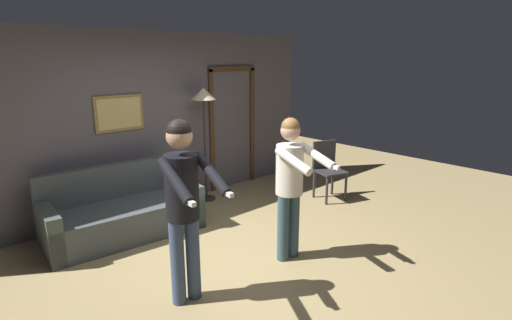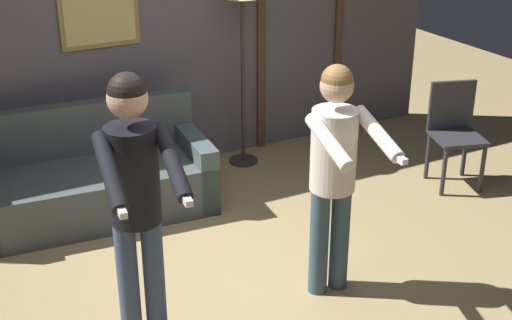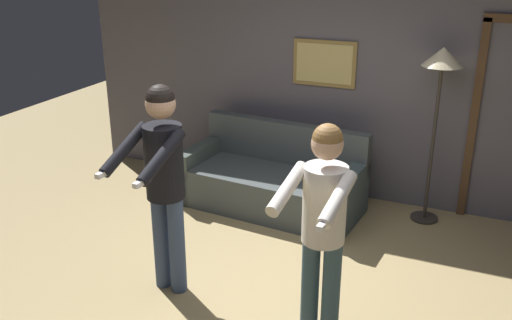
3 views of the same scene
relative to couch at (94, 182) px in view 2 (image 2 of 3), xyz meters
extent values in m
plane|color=#A18B5B|center=(0.64, -1.64, -0.28)|extent=(12.00, 12.00, 0.00)
cube|color=#58545D|center=(0.64, 0.65, 1.02)|extent=(6.40, 0.06, 2.60)
cube|color=olive|center=(0.34, 0.61, 1.21)|extent=(0.69, 0.02, 0.49)
cube|color=tan|center=(0.34, 0.60, 1.21)|extent=(0.61, 0.01, 0.41)
cube|color=#4C331E|center=(1.90, 0.60, 0.74)|extent=(0.08, 0.04, 2.04)
cube|color=#4C331E|center=(2.80, 0.60, 0.74)|extent=(0.08, 0.04, 2.04)
cube|color=#464D4E|center=(0.00, -0.04, -0.07)|extent=(1.97, 1.02, 0.42)
cube|color=#464D4E|center=(0.03, 0.31, 0.37)|extent=(1.90, 0.31, 0.45)
cube|color=#445455|center=(0.86, -0.12, 0.01)|extent=(0.24, 0.86, 0.58)
cylinder|color=#332D28|center=(1.57, 0.34, -0.27)|extent=(0.28, 0.28, 0.02)
cylinder|color=#332D28|center=(1.57, 0.34, 0.54)|extent=(0.04, 0.04, 1.58)
cylinder|color=#3A4C6F|center=(-0.28, -1.77, 0.14)|extent=(0.13, 0.13, 0.83)
cylinder|color=#3A4C6F|center=(-0.12, -1.79, 0.14)|extent=(0.13, 0.13, 0.83)
cylinder|color=black|center=(-0.20, -1.78, 0.85)|extent=(0.30, 0.30, 0.59)
sphere|color=tan|center=(-0.20, -1.78, 1.30)|extent=(0.23, 0.23, 0.23)
sphere|color=black|center=(-0.20, -1.78, 1.34)|extent=(0.22, 0.22, 0.22)
cylinder|color=black|center=(-0.40, -1.99, 1.00)|extent=(0.14, 0.51, 0.31)
cube|color=white|center=(-0.42, -2.23, 0.89)|extent=(0.05, 0.15, 0.04)
cylinder|color=black|center=(-0.06, -2.03, 1.00)|extent=(0.14, 0.51, 0.31)
cube|color=white|center=(-0.08, -2.26, 0.89)|extent=(0.05, 0.15, 0.04)
cylinder|color=#37515F|center=(1.03, -1.86, 0.11)|extent=(0.13, 0.13, 0.77)
cylinder|color=#37515F|center=(1.18, -1.87, 0.11)|extent=(0.13, 0.13, 0.77)
cylinder|color=silver|center=(1.10, -1.87, 0.77)|extent=(0.30, 0.30, 0.55)
sphere|color=tan|center=(1.10, -1.87, 1.20)|extent=(0.21, 0.21, 0.21)
sphere|color=brown|center=(1.10, -1.87, 1.24)|extent=(0.20, 0.20, 0.20)
cylinder|color=silver|center=(0.92, -2.09, 0.95)|extent=(0.13, 0.50, 0.22)
cylinder|color=silver|center=(1.26, -2.11, 0.95)|extent=(0.13, 0.50, 0.22)
cube|color=white|center=(1.24, -2.34, 0.88)|extent=(0.05, 0.15, 0.04)
cylinder|color=#2D2D33|center=(2.79, -1.13, -0.05)|extent=(0.04, 0.04, 0.45)
cylinder|color=#2D2D33|center=(3.13, -1.24, -0.05)|extent=(0.04, 0.04, 0.45)
cylinder|color=#2D2D33|center=(2.90, -0.79, -0.05)|extent=(0.04, 0.04, 0.45)
cylinder|color=#2D2D33|center=(3.24, -0.90, -0.05)|extent=(0.04, 0.04, 0.45)
cube|color=#2D2D33|center=(3.01, -1.01, 0.19)|extent=(0.53, 0.53, 0.03)
cube|color=#2D2D33|center=(3.07, -0.83, 0.43)|extent=(0.41, 0.16, 0.45)
camera|label=1|loc=(-1.99, -4.67, 1.97)|focal=28.00mm
camera|label=2|loc=(-1.30, -5.35, 2.57)|focal=50.00mm
camera|label=3|loc=(2.04, -5.24, 2.43)|focal=40.00mm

